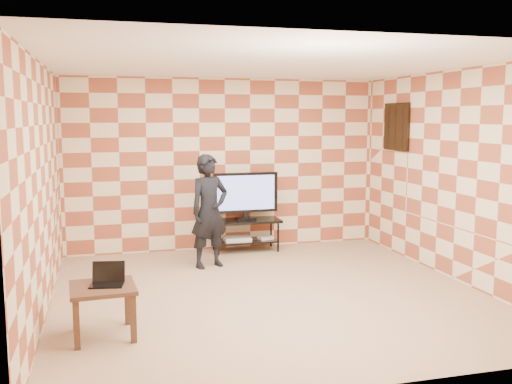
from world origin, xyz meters
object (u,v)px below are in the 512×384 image
(tv_stand, at_px, (246,228))
(side_table, at_px, (103,295))
(tv, at_px, (246,194))
(person, at_px, (209,211))

(tv_stand, distance_m, side_table, 3.77)
(tv, bearing_deg, person, -131.97)
(tv, relative_size, person, 0.64)
(person, bearing_deg, tv_stand, 27.60)
(tv_stand, xyz_separation_m, tv, (-0.00, -0.00, 0.54))
(tv_stand, xyz_separation_m, side_table, (-2.17, -3.09, 0.04))
(person, bearing_deg, side_table, -142.89)
(side_table, height_order, person, person)
(tv_stand, bearing_deg, tv, -90.35)
(tv_stand, relative_size, side_table, 1.68)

